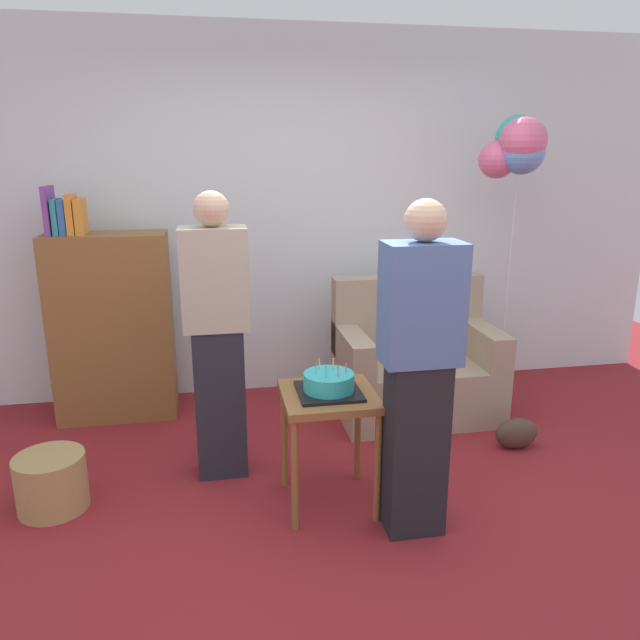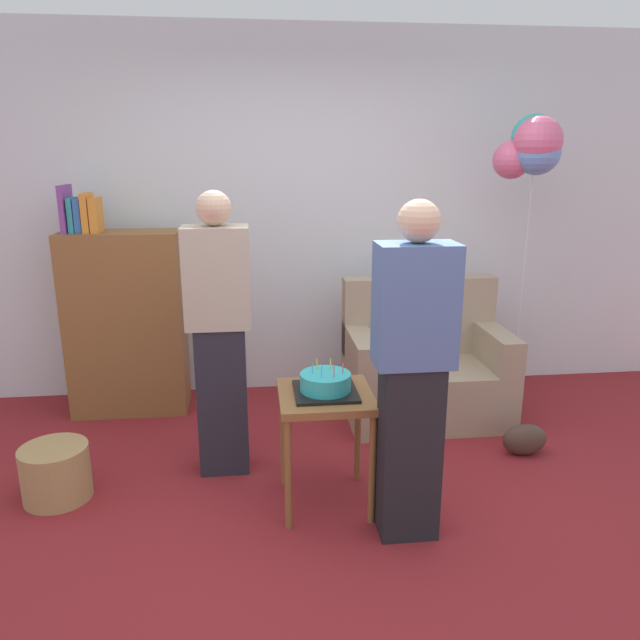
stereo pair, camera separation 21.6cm
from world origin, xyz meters
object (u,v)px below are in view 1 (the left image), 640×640
(birthday_cake, at_px, (329,384))
(wicker_basket, at_px, (51,482))
(person_blowing_candles, at_px, (217,337))
(handbag, at_px, (517,433))
(bookshelf, at_px, (112,324))
(side_table, at_px, (329,410))
(couch, at_px, (414,367))
(balloon_bunch, at_px, (517,146))
(person_holding_cake, at_px, (419,372))

(birthday_cake, height_order, wicker_basket, birthday_cake)
(person_blowing_candles, bearing_deg, handbag, -19.67)
(bookshelf, distance_m, birthday_cake, 1.87)
(side_table, height_order, birthday_cake, birthday_cake)
(person_blowing_candles, bearing_deg, couch, 5.73)
(wicker_basket, height_order, balloon_bunch, balloon_bunch)
(bookshelf, bearing_deg, wicker_basket, -98.93)
(bookshelf, height_order, handbag, bookshelf)
(bookshelf, height_order, wicker_basket, bookshelf)
(person_blowing_candles, height_order, person_holding_cake, same)
(couch, relative_size, balloon_bunch, 0.53)
(side_table, distance_m, birthday_cake, 0.15)
(side_table, bearing_deg, person_holding_cake, -39.78)
(side_table, bearing_deg, couch, 51.51)
(couch, distance_m, side_table, 1.35)
(birthday_cake, xyz_separation_m, wicker_basket, (-1.44, 0.20, -0.53))
(birthday_cake, relative_size, handbag, 1.14)
(wicker_basket, bearing_deg, couch, 20.31)
(bookshelf, relative_size, handbag, 5.76)
(side_table, distance_m, person_blowing_candles, 0.76)
(bookshelf, xyz_separation_m, handbag, (2.55, -0.99, -0.57))
(handbag, bearing_deg, person_blowing_candles, 178.82)
(handbag, bearing_deg, birthday_cake, -163.32)
(birthday_cake, xyz_separation_m, person_blowing_candles, (-0.55, 0.43, 0.15))
(bookshelf, distance_m, wicker_basket, 1.30)
(bookshelf, xyz_separation_m, person_holding_cake, (1.63, -1.68, 0.16))
(birthday_cake, distance_m, person_blowing_candles, 0.71)
(handbag, relative_size, balloon_bunch, 0.14)
(person_holding_cake, bearing_deg, couch, -98.20)
(person_holding_cake, distance_m, wicker_basket, 2.00)
(couch, relative_size, handbag, 3.93)
(balloon_bunch, bearing_deg, wicker_basket, -163.66)
(couch, bearing_deg, bookshelf, 171.03)
(wicker_basket, bearing_deg, handbag, 3.83)
(person_blowing_candles, distance_m, person_holding_cake, 1.17)
(side_table, relative_size, handbag, 2.25)
(bookshelf, relative_size, person_blowing_candles, 0.99)
(bookshelf, xyz_separation_m, person_blowing_candles, (0.71, -0.95, 0.16))
(birthday_cake, bearing_deg, person_holding_cake, -39.78)
(bookshelf, bearing_deg, person_holding_cake, -45.98)
(person_blowing_candles, bearing_deg, wicker_basket, 175.40)
(balloon_bunch, bearing_deg, person_holding_cake, -129.35)
(couch, xyz_separation_m, balloon_bunch, (0.66, 0.02, 1.52))
(couch, xyz_separation_m, person_holding_cake, (-0.46, -1.35, 0.49))
(side_table, relative_size, person_holding_cake, 0.39)
(side_table, distance_m, balloon_bunch, 2.26)
(bookshelf, xyz_separation_m, side_table, (1.26, -1.38, -0.14))
(balloon_bunch, bearing_deg, handbag, -106.20)
(side_table, distance_m, wicker_basket, 1.51)
(person_holding_cake, bearing_deg, side_table, -29.02)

